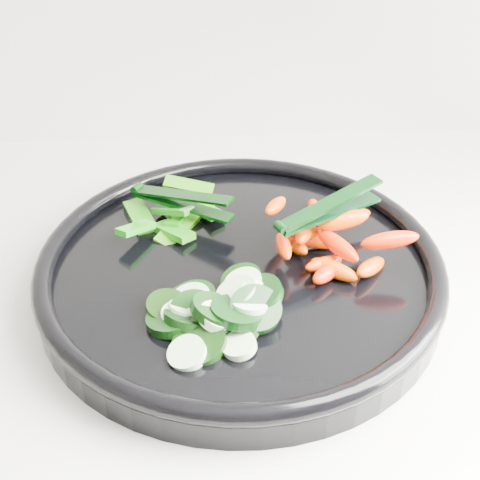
{
  "coord_description": "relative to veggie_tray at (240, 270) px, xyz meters",
  "views": [
    {
      "loc": [
        0.39,
        1.2,
        1.33
      ],
      "look_at": [
        0.41,
        1.68,
        0.99
      ],
      "focal_mm": 50.0,
      "sensor_mm": 36.0,
      "label": 1
    }
  ],
  "objects": [
    {
      "name": "carrot_pile",
      "position": [
        0.08,
        0.01,
        0.02
      ],
      "size": [
        0.14,
        0.15,
        0.05
      ],
      "color": "#F31C00",
      "rests_on": "veggie_tray"
    },
    {
      "name": "cucumber_pile",
      "position": [
        -0.03,
        -0.07,
        0.01
      ],
      "size": [
        0.13,
        0.12,
        0.04
      ],
      "color": "black",
      "rests_on": "veggie_tray"
    },
    {
      "name": "pepper_pile",
      "position": [
        -0.06,
        0.08,
        0.01
      ],
      "size": [
        0.11,
        0.11,
        0.03
      ],
      "color": "#1C6D0A",
      "rests_on": "veggie_tray"
    },
    {
      "name": "veggie_tray",
      "position": [
        0.0,
        0.0,
        0.0
      ],
      "size": [
        0.43,
        0.43,
        0.04
      ],
      "color": "black",
      "rests_on": "counter"
    },
    {
      "name": "tong_carrot",
      "position": [
        0.08,
        0.02,
        0.05
      ],
      "size": [
        0.11,
        0.07,
        0.02
      ],
      "color": "black",
      "rests_on": "carrot_pile"
    },
    {
      "name": "tong_pepper",
      "position": [
        -0.06,
        0.08,
        0.03
      ],
      "size": [
        0.11,
        0.07,
        0.02
      ],
      "color": "black",
      "rests_on": "pepper_pile"
    }
  ]
}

